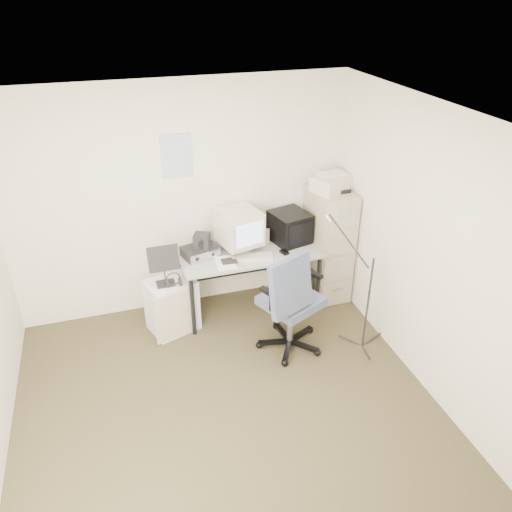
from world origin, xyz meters
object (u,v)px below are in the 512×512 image
object	(u,v)px
filing_cabinet	(328,244)
office_chair	(291,299)
side_cart	(172,305)
desk	(249,280)

from	to	relation	value
filing_cabinet	office_chair	bearing A→B (deg)	-132.95
filing_cabinet	office_chair	world-z (taller)	filing_cabinet
office_chair	side_cart	size ratio (longest dim) A/B	1.97
desk	office_chair	size ratio (longest dim) A/B	1.30
office_chair	side_cart	world-z (taller)	office_chair
side_cart	office_chair	bearing A→B (deg)	-49.74
desk	side_cart	xyz separation A→B (m)	(-0.89, -0.13, -0.07)
desk	office_chair	distance (m)	0.84
desk	side_cart	world-z (taller)	desk
office_chair	side_cart	xyz separation A→B (m)	(-1.08, 0.66, -0.28)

